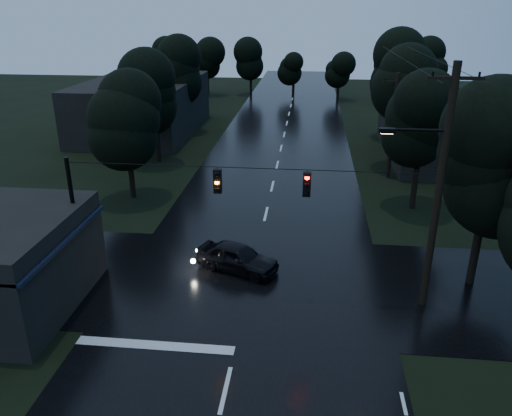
# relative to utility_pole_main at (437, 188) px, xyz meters

# --- Properties ---
(main_road) EXTENTS (12.00, 120.00, 0.02)m
(main_road) POSITION_rel_utility_pole_main_xyz_m (-7.41, 19.00, -5.26)
(main_road) COLOR black
(main_road) RESTS_ON ground
(cross_street) EXTENTS (60.00, 9.00, 0.02)m
(cross_street) POSITION_rel_utility_pole_main_xyz_m (-7.41, 1.00, -5.26)
(cross_street) COLOR black
(cross_street) RESTS_ON ground
(building_far_right) EXTENTS (10.00, 14.00, 4.40)m
(building_far_right) POSITION_rel_utility_pole_main_xyz_m (6.59, 23.00, -3.06)
(building_far_right) COLOR black
(building_far_right) RESTS_ON ground
(building_far_left) EXTENTS (10.00, 16.00, 5.00)m
(building_far_left) POSITION_rel_utility_pole_main_xyz_m (-21.41, 29.00, -2.76)
(building_far_left) COLOR black
(building_far_left) RESTS_ON ground
(utility_pole_main) EXTENTS (3.50, 0.30, 10.00)m
(utility_pole_main) POSITION_rel_utility_pole_main_xyz_m (0.00, 0.00, 0.00)
(utility_pole_main) COLOR black
(utility_pole_main) RESTS_ON ground
(utility_pole_far) EXTENTS (2.00, 0.30, 7.50)m
(utility_pole_far) POSITION_rel_utility_pole_main_xyz_m (0.89, 17.00, -1.38)
(utility_pole_far) COLOR black
(utility_pole_far) RESTS_ON ground
(anchor_pole_left) EXTENTS (0.18, 0.18, 6.00)m
(anchor_pole_left) POSITION_rel_utility_pole_main_xyz_m (-14.91, 0.00, -2.26)
(anchor_pole_left) COLOR black
(anchor_pole_left) RESTS_ON ground
(span_signals) EXTENTS (15.00, 0.37, 1.12)m
(span_signals) POSITION_rel_utility_pole_main_xyz_m (-6.85, -0.01, -0.01)
(span_signals) COLOR black
(span_signals) RESTS_ON ground
(tree_corner_near) EXTENTS (4.48, 4.48, 9.44)m
(tree_corner_near) POSITION_rel_utility_pole_main_xyz_m (2.59, 2.00, 0.74)
(tree_corner_near) COLOR black
(tree_corner_near) RESTS_ON ground
(tree_left_a) EXTENTS (3.92, 3.92, 8.26)m
(tree_left_a) POSITION_rel_utility_pole_main_xyz_m (-16.41, 11.00, -0.02)
(tree_left_a) COLOR black
(tree_left_a) RESTS_ON ground
(tree_left_b) EXTENTS (4.20, 4.20, 8.85)m
(tree_left_b) POSITION_rel_utility_pole_main_xyz_m (-17.01, 19.00, 0.36)
(tree_left_b) COLOR black
(tree_left_b) RESTS_ON ground
(tree_left_c) EXTENTS (4.48, 4.48, 9.44)m
(tree_left_c) POSITION_rel_utility_pole_main_xyz_m (-17.61, 29.00, 0.74)
(tree_left_c) COLOR black
(tree_left_c) RESTS_ON ground
(tree_right_a) EXTENTS (4.20, 4.20, 8.85)m
(tree_right_a) POSITION_rel_utility_pole_main_xyz_m (1.59, 11.00, 0.36)
(tree_right_a) COLOR black
(tree_right_a) RESTS_ON ground
(tree_right_b) EXTENTS (4.48, 4.48, 9.44)m
(tree_right_b) POSITION_rel_utility_pole_main_xyz_m (2.19, 19.00, 0.74)
(tree_right_b) COLOR black
(tree_right_b) RESTS_ON ground
(tree_right_c) EXTENTS (4.76, 4.76, 10.03)m
(tree_right_c) POSITION_rel_utility_pole_main_xyz_m (2.79, 29.00, 1.11)
(tree_right_c) COLOR black
(tree_right_c) RESTS_ON ground
(car) EXTENTS (4.30, 2.92, 1.36)m
(car) POSITION_rel_utility_pole_main_xyz_m (-8.16, 2.03, -4.58)
(car) COLOR black
(car) RESTS_ON ground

